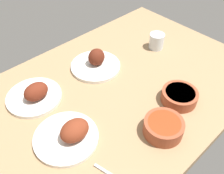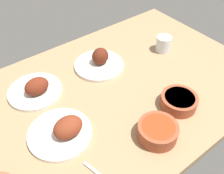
{
  "view_description": "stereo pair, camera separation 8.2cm",
  "coord_description": "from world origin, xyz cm",
  "px_view_note": "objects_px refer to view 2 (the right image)",
  "views": [
    {
      "loc": [
        54.89,
        58.49,
        82.57
      ],
      "look_at": [
        0.0,
        0.0,
        6.0
      ],
      "focal_mm": 40.43,
      "sensor_mm": 36.0,
      "label": 1
    },
    {
      "loc": [
        48.65,
        63.78,
        82.57
      ],
      "look_at": [
        0.0,
        0.0,
        6.0
      ],
      "focal_mm": 40.43,
      "sensor_mm": 36.0,
      "label": 2
    }
  ],
  "objects_px": {
    "plate_far_side": "(99,62)",
    "bowl_pasta": "(179,101)",
    "plate_center_main": "(63,131)",
    "bowl_sauce": "(158,131)",
    "plate_near_viewer": "(36,89)",
    "water_tumbler": "(163,44)"
  },
  "relations": [
    {
      "from": "plate_near_viewer",
      "to": "plate_far_side",
      "type": "height_order",
      "value": "plate_far_side"
    },
    {
      "from": "water_tumbler",
      "to": "plate_center_main",
      "type": "bearing_deg",
      "value": 13.25
    },
    {
      "from": "plate_center_main",
      "to": "bowl_pasta",
      "type": "relative_size",
      "value": 1.59
    },
    {
      "from": "bowl_sauce",
      "to": "plate_near_viewer",
      "type": "bearing_deg",
      "value": -61.79
    },
    {
      "from": "plate_far_side",
      "to": "bowl_sauce",
      "type": "bearing_deg",
      "value": 81.36
    },
    {
      "from": "plate_center_main",
      "to": "bowl_pasta",
      "type": "bearing_deg",
      "value": 160.83
    },
    {
      "from": "bowl_pasta",
      "to": "water_tumbler",
      "type": "height_order",
      "value": "water_tumbler"
    },
    {
      "from": "plate_near_viewer",
      "to": "plate_far_side",
      "type": "distance_m",
      "value": 0.33
    },
    {
      "from": "plate_far_side",
      "to": "bowl_pasta",
      "type": "bearing_deg",
      "value": 104.72
    },
    {
      "from": "bowl_sauce",
      "to": "water_tumbler",
      "type": "height_order",
      "value": "water_tumbler"
    },
    {
      "from": "bowl_sauce",
      "to": "plate_center_main",
      "type": "bearing_deg",
      "value": -38.24
    },
    {
      "from": "plate_far_side",
      "to": "water_tumbler",
      "type": "xyz_separation_m",
      "value": [
        -0.34,
        0.09,
        0.02
      ]
    },
    {
      "from": "plate_near_viewer",
      "to": "bowl_sauce",
      "type": "distance_m",
      "value": 0.55
    },
    {
      "from": "bowl_pasta",
      "to": "bowl_sauce",
      "type": "xyz_separation_m",
      "value": [
        0.18,
        0.06,
        0.0
      ]
    },
    {
      "from": "bowl_pasta",
      "to": "plate_near_viewer",
      "type": "bearing_deg",
      "value": -44.07
    },
    {
      "from": "plate_far_side",
      "to": "bowl_pasta",
      "type": "xyz_separation_m",
      "value": [
        -0.11,
        0.41,
        0.0
      ]
    },
    {
      "from": "plate_near_viewer",
      "to": "plate_center_main",
      "type": "relative_size",
      "value": 0.97
    },
    {
      "from": "plate_near_viewer",
      "to": "plate_far_side",
      "type": "relative_size",
      "value": 0.97
    },
    {
      "from": "plate_near_viewer",
      "to": "plate_far_side",
      "type": "bearing_deg",
      "value": 178.01
    },
    {
      "from": "plate_center_main",
      "to": "plate_far_side",
      "type": "relative_size",
      "value": 1.0
    },
    {
      "from": "plate_center_main",
      "to": "bowl_sauce",
      "type": "bearing_deg",
      "value": 141.76
    },
    {
      "from": "bowl_pasta",
      "to": "plate_center_main",
      "type": "bearing_deg",
      "value": -19.17
    }
  ]
}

